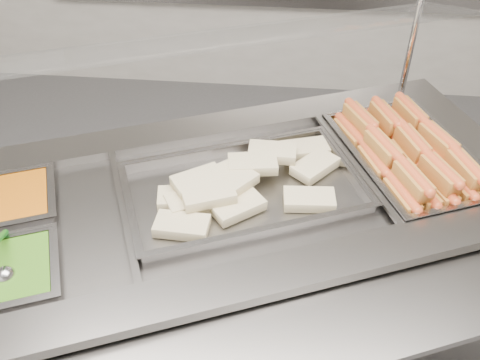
# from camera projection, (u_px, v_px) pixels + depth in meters

# --- Properties ---
(steam_counter) EXTENTS (2.01, 1.46, 0.88)m
(steam_counter) POSITION_uv_depth(u_px,v_px,m) (226.00, 286.00, 1.84)
(steam_counter) COLOR slate
(steam_counter) RESTS_ON ground
(tray_rail) EXTENTS (1.72, 0.98, 0.05)m
(tray_rail) POSITION_uv_depth(u_px,v_px,m) (283.00, 340.00, 1.22)
(tray_rail) COLOR gray
(tray_rail) RESTS_ON steam_counter
(sneeze_guard) EXTENTS (1.60, 0.89, 0.43)m
(sneeze_guard) POSITION_uv_depth(u_px,v_px,m) (201.00, 45.00, 1.49)
(sneeze_guard) COLOR #B9B9BD
(sneeze_guard) RESTS_ON steam_counter
(pan_hotdogs) EXTENTS (0.51, 0.62, 0.10)m
(pan_hotdogs) POSITION_uv_depth(u_px,v_px,m) (406.00, 163.00, 1.73)
(pan_hotdogs) COLOR #969393
(pan_hotdogs) RESTS_ON steam_counter
(pan_wraps) EXTENTS (0.76, 0.62, 0.07)m
(pan_wraps) POSITION_uv_depth(u_px,v_px,m) (243.00, 192.00, 1.59)
(pan_wraps) COLOR #969393
(pan_wraps) RESTS_ON steam_counter
(pan_beans) EXTENTS (0.36, 0.33, 0.10)m
(pan_beans) POSITION_uv_depth(u_px,v_px,m) (2.00, 210.00, 1.55)
(pan_beans) COLOR #969393
(pan_beans) RESTS_ON steam_counter
(hotdogs_in_buns) EXTENTS (0.47, 0.55, 0.11)m
(hotdogs_in_buns) POSITION_uv_depth(u_px,v_px,m) (408.00, 152.00, 1.69)
(hotdogs_in_buns) COLOR #AF6924
(hotdogs_in_buns) RESTS_ON pan_hotdogs
(tortilla_wraps) EXTENTS (0.54, 0.49, 0.07)m
(tortilla_wraps) POSITION_uv_depth(u_px,v_px,m) (239.00, 184.00, 1.57)
(tortilla_wraps) COLOR #CBB888
(tortilla_wraps) RESTS_ON pan_wraps
(serving_spoon) EXTENTS (0.09, 0.17, 0.14)m
(serving_spoon) POSITION_uv_depth(u_px,v_px,m) (4.00, 269.00, 1.31)
(serving_spoon) COLOR #A8A8AD
(serving_spoon) RESTS_ON pan_peas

